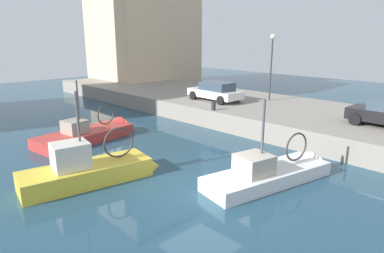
{
  "coord_description": "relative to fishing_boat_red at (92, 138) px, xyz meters",
  "views": [
    {
      "loc": [
        -8.78,
        -8.47,
        5.83
      ],
      "look_at": [
        3.42,
        3.99,
        1.2
      ],
      "focal_mm": 31.65,
      "sensor_mm": 36.0,
      "label": 1
    }
  ],
  "objects": [
    {
      "name": "water_surface",
      "position": [
        -0.35,
        -9.29,
        -0.08
      ],
      "size": [
        80.0,
        80.0,
        0.0
      ],
      "primitive_type": "plane",
      "color": "navy",
      "rests_on": "ground"
    },
    {
      "name": "quay_wall",
      "position": [
        11.15,
        -9.29,
        0.52
      ],
      "size": [
        9.0,
        56.0,
        1.2
      ],
      "primitive_type": "cube",
      "color": "gray",
      "rests_on": "ground"
    },
    {
      "name": "fishing_boat_red",
      "position": [
        0.0,
        0.0,
        0.0
      ],
      "size": [
        6.63,
        2.82,
        4.46
      ],
      "color": "#BC3833",
      "rests_on": "ground"
    },
    {
      "name": "fishing_boat_white",
      "position": [
        2.54,
        -10.79,
        0.03
      ],
      "size": [
        6.75,
        3.02,
        4.34
      ],
      "color": "white",
      "rests_on": "ground"
    },
    {
      "name": "fishing_boat_yellow",
      "position": [
        -2.88,
        -5.55,
        0.07
      ],
      "size": [
        6.16,
        2.7,
        4.6
      ],
      "color": "gold",
      "rests_on": "ground"
    },
    {
      "name": "parked_car_white",
      "position": [
        9.58,
        -1.14,
        1.84
      ],
      "size": [
        2.12,
        4.34,
        1.42
      ],
      "color": "silver",
      "rests_on": "quay_wall"
    },
    {
      "name": "mooring_bollard_north",
      "position": [
        7.0,
        -3.29,
        1.39
      ],
      "size": [
        0.28,
        0.28,
        0.55
      ],
      "primitive_type": "cylinder",
      "color": "#2D2D33",
      "rests_on": "quay_wall"
    },
    {
      "name": "quay_streetlamp",
      "position": [
        12.65,
        -3.84,
        4.37
      ],
      "size": [
        0.36,
        0.36,
        4.83
      ],
      "color": "#38383D",
      "rests_on": "quay_wall"
    },
    {
      "name": "waterfront_building_central",
      "position": [
        15.33,
        15.23,
        8.67
      ],
      "size": [
        10.72,
        9.12,
        17.48
      ],
      "color": "beige",
      "rests_on": "ground"
    }
  ]
}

